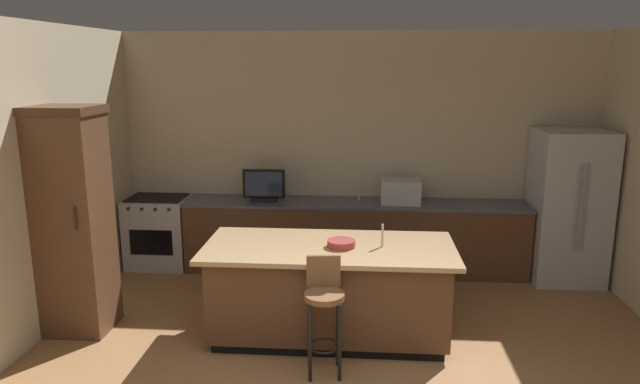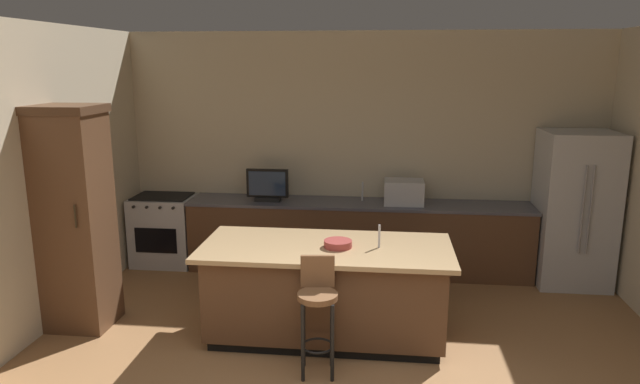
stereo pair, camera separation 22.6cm
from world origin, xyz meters
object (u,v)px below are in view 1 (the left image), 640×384
kitchen_island (329,291)px  bar_stool_center (324,305)px  cabinet_tower (72,217)px  fruit_bowl (341,244)px  tv_monitor (264,187)px  cell_phone (342,242)px  range_oven (159,232)px  microwave (400,191)px  refrigerator (568,206)px

kitchen_island → bar_stool_center: 0.66m
cabinet_tower → fruit_bowl: bearing=-0.6°
tv_monitor → bar_stool_center: 2.64m
cell_phone → range_oven: bearing=117.0°
range_oven → bar_stool_center: size_ratio=0.91×
microwave → bar_stool_center: bearing=-107.3°
microwave → fruit_bowl: microwave is taller
range_oven → cabinet_tower: 1.97m
microwave → fruit_bowl: 1.98m
cell_phone → bar_stool_center: bearing=-126.6°
refrigerator → cell_phone: size_ratio=12.20×
range_oven → cabinet_tower: bearing=-94.8°
fruit_bowl → bar_stool_center: bearing=-100.8°
tv_monitor → cell_phone: size_ratio=3.52×
range_oven → cell_phone: 3.04m
cabinet_tower → cell_phone: size_ratio=14.77×
kitchen_island → cell_phone: cell_phone is taller
kitchen_island → tv_monitor: (-0.93, 1.78, 0.62)m
microwave → cabinet_tower: bearing=-150.5°
bar_stool_center → cell_phone: bar_stool_center is taller
refrigerator → microwave: size_ratio=3.81×
bar_stool_center → fruit_bowl: size_ratio=3.86×
refrigerator → cell_phone: refrigerator is taller
bar_stool_center → fruit_bowl: (0.12, 0.62, 0.35)m
refrigerator → tv_monitor: bearing=179.5°
refrigerator → cell_phone: (-2.65, -1.66, 0.01)m
range_oven → tv_monitor: (1.40, -0.05, 0.63)m
refrigerator → fruit_bowl: (-2.65, -1.78, 0.04)m
cabinet_tower → bar_stool_center: (2.48, -0.64, -0.54)m
range_oven → tv_monitor: tv_monitor is taller
fruit_bowl → cabinet_tower: bearing=179.4°
kitchen_island → fruit_bowl: (0.11, -0.03, 0.48)m
refrigerator → fruit_bowl: bearing=-146.1°
bar_stool_center → fruit_bowl: 0.72m
range_oven → bar_stool_center: (2.32, -2.48, 0.15)m
refrigerator → microwave: 2.00m
tv_monitor → bar_stool_center: bearing=-69.2°
range_oven → cell_phone: (2.44, -1.74, 0.47)m
microwave → bar_stool_center: (-0.77, -2.48, -0.44)m
kitchen_island → bar_stool_center: size_ratio=2.33×
cell_phone → kitchen_island: bearing=-169.3°
range_oven → tv_monitor: 1.54m
kitchen_island → cabinet_tower: cabinet_tower is taller
kitchen_island → refrigerator: 3.30m
cabinet_tower → cell_phone: cabinet_tower is taller
range_oven → microwave: bearing=0.0°
cell_phone → refrigerator: bearing=4.6°
range_oven → cell_phone: size_ratio=6.13×
tv_monitor → microwave: bearing=1.8°
kitchen_island → fruit_bowl: size_ratio=9.00×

